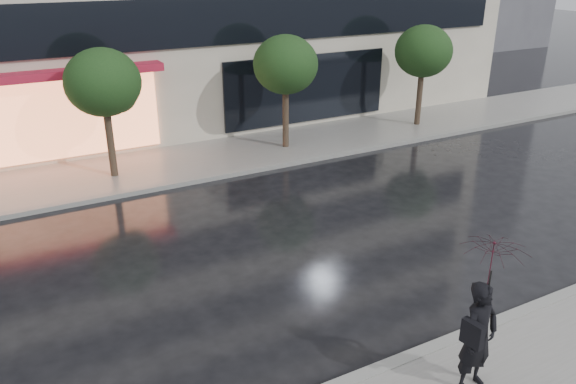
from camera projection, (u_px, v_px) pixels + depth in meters
ground at (396, 322)px, 10.59m from camera, size 120.00×120.00×0.00m
sidewalk_far at (204, 159)px, 18.87m from camera, size 60.00×3.50×0.12m
curb_near at (432, 349)px, 9.75m from camera, size 60.00×0.25×0.14m
curb_far at (224, 175)px, 17.45m from camera, size 60.00×0.25×0.14m
tree_mid_west at (105, 85)px, 16.29m from camera, size 2.20×2.20×3.99m
tree_mid_east at (287, 67)px, 18.92m from camera, size 2.20×2.20×3.99m
tree_far_east at (424, 53)px, 21.55m from camera, size 2.20×2.20×3.99m
pedestrian_with_umbrella at (486, 296)px, 8.24m from camera, size 1.11×1.12×2.57m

